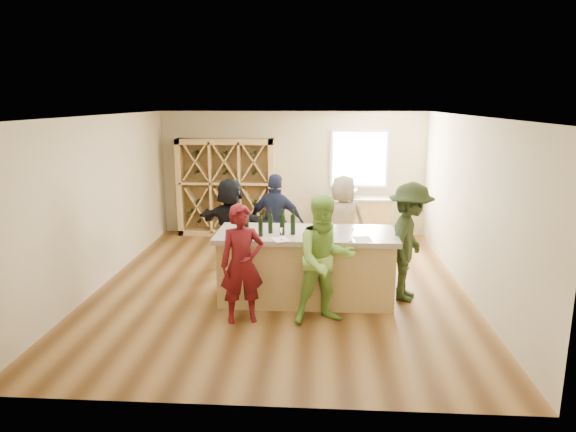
# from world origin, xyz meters

# --- Properties ---
(floor) EXTENTS (6.00, 7.00, 0.10)m
(floor) POSITION_xyz_m (0.00, 0.00, -0.05)
(floor) COLOR brown
(floor) RESTS_ON ground
(ceiling) EXTENTS (6.00, 7.00, 0.10)m
(ceiling) POSITION_xyz_m (0.00, 0.00, 2.85)
(ceiling) COLOR white
(ceiling) RESTS_ON ground
(wall_back) EXTENTS (6.00, 0.10, 2.80)m
(wall_back) POSITION_xyz_m (0.00, 3.55, 1.40)
(wall_back) COLOR #C5B58F
(wall_back) RESTS_ON ground
(wall_front) EXTENTS (6.00, 0.10, 2.80)m
(wall_front) POSITION_xyz_m (0.00, -3.55, 1.40)
(wall_front) COLOR #C5B58F
(wall_front) RESTS_ON ground
(wall_left) EXTENTS (0.10, 7.00, 2.80)m
(wall_left) POSITION_xyz_m (-3.05, 0.00, 1.40)
(wall_left) COLOR #C5B58F
(wall_left) RESTS_ON ground
(wall_right) EXTENTS (0.10, 7.00, 2.80)m
(wall_right) POSITION_xyz_m (3.05, 0.00, 1.40)
(wall_right) COLOR #C5B58F
(wall_right) RESTS_ON ground
(window_frame) EXTENTS (1.30, 0.06, 1.30)m
(window_frame) POSITION_xyz_m (1.50, 3.47, 1.75)
(window_frame) COLOR white
(window_frame) RESTS_ON wall_back
(window_pane) EXTENTS (1.18, 0.01, 1.18)m
(window_pane) POSITION_xyz_m (1.50, 3.44, 1.75)
(window_pane) COLOR white
(window_pane) RESTS_ON wall_back
(wine_rack) EXTENTS (2.20, 0.45, 2.20)m
(wine_rack) POSITION_xyz_m (-1.50, 3.27, 1.10)
(wine_rack) COLOR tan
(wine_rack) RESTS_ON floor
(back_counter_base) EXTENTS (1.60, 0.58, 0.86)m
(back_counter_base) POSITION_xyz_m (1.40, 3.20, 0.43)
(back_counter_base) COLOR tan
(back_counter_base) RESTS_ON floor
(back_counter_top) EXTENTS (1.70, 0.62, 0.06)m
(back_counter_top) POSITION_xyz_m (1.40, 3.20, 0.89)
(back_counter_top) COLOR #9E9482
(back_counter_top) RESTS_ON back_counter_base
(sink) EXTENTS (0.54, 0.54, 0.19)m
(sink) POSITION_xyz_m (1.20, 3.20, 1.01)
(sink) COLOR silver
(sink) RESTS_ON back_counter_top
(faucet) EXTENTS (0.02, 0.02, 0.30)m
(faucet) POSITION_xyz_m (1.20, 3.38, 1.07)
(faucet) COLOR silver
(faucet) RESTS_ON back_counter_top
(tasting_counter_base) EXTENTS (2.60, 1.00, 1.00)m
(tasting_counter_base) POSITION_xyz_m (0.43, -0.58, 0.50)
(tasting_counter_base) COLOR tan
(tasting_counter_base) RESTS_ON floor
(tasting_counter_top) EXTENTS (2.72, 1.12, 0.08)m
(tasting_counter_top) POSITION_xyz_m (0.43, -0.58, 1.04)
(tasting_counter_top) COLOR #9E9482
(tasting_counter_top) RESTS_ON tasting_counter_base
(wine_bottle_a) EXTENTS (0.10, 0.10, 0.30)m
(wine_bottle_a) POSITION_xyz_m (-0.46, -0.73, 1.23)
(wine_bottle_a) COLOR black
(wine_bottle_a) RESTS_ON tasting_counter_top
(wine_bottle_b) EXTENTS (0.08, 0.08, 0.28)m
(wine_bottle_b) POSITION_xyz_m (-0.24, -0.87, 1.22)
(wine_bottle_b) COLOR black
(wine_bottle_b) RESTS_ON tasting_counter_top
(wine_bottle_c) EXTENTS (0.09, 0.09, 0.29)m
(wine_bottle_c) POSITION_xyz_m (-0.11, -0.67, 1.22)
(wine_bottle_c) COLOR black
(wine_bottle_c) RESTS_ON tasting_counter_top
(wine_bottle_d) EXTENTS (0.09, 0.09, 0.30)m
(wine_bottle_d) POSITION_xyz_m (0.07, -0.76, 1.23)
(wine_bottle_d) COLOR black
(wine_bottle_d) RESTS_ON tasting_counter_top
(wine_bottle_e) EXTENTS (0.09, 0.09, 0.30)m
(wine_bottle_e) POSITION_xyz_m (0.23, -0.73, 1.23)
(wine_bottle_e) COLOR black
(wine_bottle_e) RESTS_ON tasting_counter_top
(wine_glass_a) EXTENTS (0.07, 0.07, 0.17)m
(wine_glass_a) POSITION_xyz_m (0.09, -1.06, 1.16)
(wine_glass_a) COLOR white
(wine_glass_a) RESTS_ON tasting_counter_top
(wine_glass_b) EXTENTS (0.09, 0.09, 0.19)m
(wine_glass_b) POSITION_xyz_m (0.65, -1.06, 1.17)
(wine_glass_b) COLOR white
(wine_glass_b) RESTS_ON tasting_counter_top
(wine_glass_c) EXTENTS (0.09, 0.09, 0.19)m
(wine_glass_c) POSITION_xyz_m (1.08, -1.08, 1.17)
(wine_glass_c) COLOR white
(wine_glass_c) RESTS_ON tasting_counter_top
(wine_glass_d) EXTENTS (0.07, 0.07, 0.17)m
(wine_glass_d) POSITION_xyz_m (0.82, -0.72, 1.17)
(wine_glass_d) COLOR white
(wine_glass_d) RESTS_ON tasting_counter_top
(tasting_menu_a) EXTENTS (0.31, 0.35, 0.00)m
(tasting_menu_a) POSITION_xyz_m (0.07, -1.03, 1.08)
(tasting_menu_a) COLOR white
(tasting_menu_a) RESTS_ON tasting_counter_top
(tasting_menu_b) EXTENTS (0.24, 0.31, 0.00)m
(tasting_menu_b) POSITION_xyz_m (0.70, -1.01, 1.08)
(tasting_menu_b) COLOR white
(tasting_menu_b) RESTS_ON tasting_counter_top
(tasting_menu_c) EXTENTS (0.27, 0.35, 0.00)m
(tasting_menu_c) POSITION_xyz_m (1.25, -0.95, 1.08)
(tasting_menu_c) COLOR white
(tasting_menu_c) RESTS_ON tasting_counter_top
(person_near_left) EXTENTS (0.71, 0.60, 1.67)m
(person_near_left) POSITION_xyz_m (-0.43, -1.45, 0.83)
(person_near_left) COLOR #590F14
(person_near_left) RESTS_ON floor
(person_near_right) EXTENTS (0.98, 0.73, 1.80)m
(person_near_right) POSITION_xyz_m (0.71, -1.39, 0.90)
(person_near_right) COLOR #8CC64C
(person_near_right) RESTS_ON floor
(person_server) EXTENTS (0.91, 1.30, 1.84)m
(person_server) POSITION_xyz_m (2.01, -0.46, 0.92)
(person_server) COLOR #263319
(person_server) RESTS_ON floor
(person_far_mid) EXTENTS (1.13, 0.74, 1.77)m
(person_far_mid) POSITION_xyz_m (-0.15, 0.77, 0.89)
(person_far_mid) COLOR #191E38
(person_far_mid) RESTS_ON floor
(person_far_right) EXTENTS (0.90, 0.63, 1.75)m
(person_far_right) POSITION_xyz_m (1.04, 0.84, 0.88)
(person_far_right) COLOR gray
(person_far_right) RESTS_ON floor
(person_far_left) EXTENTS (1.66, 1.17, 1.69)m
(person_far_left) POSITION_xyz_m (-0.98, 0.79, 0.85)
(person_far_left) COLOR black
(person_far_left) RESTS_ON floor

